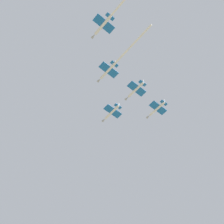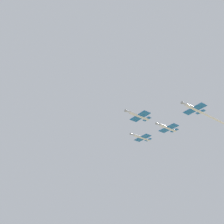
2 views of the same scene
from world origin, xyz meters
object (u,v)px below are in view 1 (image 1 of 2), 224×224
at_px(jet_port_inner, 117,61).
at_px(jet_port_outer, 135,90).
at_px(jet_starboard_inner, 157,109).
at_px(jet_starboard_outer, 114,12).
at_px(jet_lead, 112,112).

bearing_deg(jet_port_inner, jet_port_outer, 17.81).
distance_m(jet_starboard_inner, jet_port_outer, 16.17).
bearing_deg(jet_starboard_outer, jet_port_inner, 46.59).
relative_size(jet_lead, jet_starboard_outer, 0.38).
bearing_deg(jet_starboard_inner, jet_port_inner, -168.10).
xyz_separation_m(jet_port_inner, jet_starboard_outer, (1.66, 23.33, -1.76)).
bearing_deg(jet_starboard_inner, jet_lead, 135.00).
bearing_deg(jet_lead, jet_port_outer, -90.00).
relative_size(jet_lead, jet_port_inner, 0.40).
bearing_deg(jet_port_inner, jet_starboard_inner, 11.90).
relative_size(jet_port_inner, jet_port_outer, 2.48).
bearing_deg(jet_lead, jet_starboard_inner, -45.00).
bearing_deg(jet_lead, jet_port_inner, -125.13).
bearing_deg(jet_starboard_inner, jet_port_outer, -174.29).
bearing_deg(jet_port_outer, jet_lead, 90.00).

